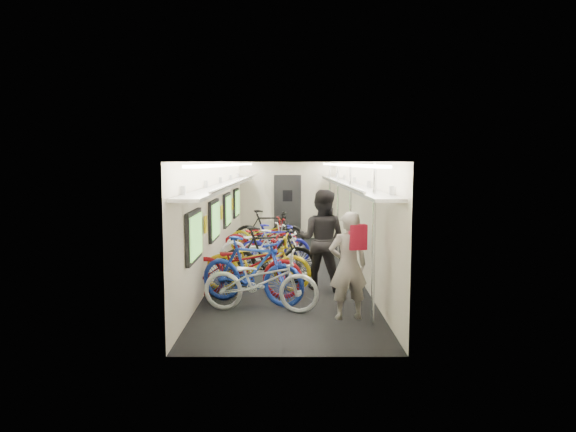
{
  "coord_description": "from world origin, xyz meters",
  "views": [
    {
      "loc": [
        0.01,
        -11.12,
        2.4
      ],
      "look_at": [
        0.01,
        0.74,
        1.15
      ],
      "focal_mm": 32.0,
      "sensor_mm": 36.0,
      "label": 1
    }
  ],
  "objects_px": {
    "bicycle_0": "(261,281)",
    "passenger_mid": "(322,240)",
    "bicycle_1": "(252,271)",
    "passenger_near": "(348,266)",
    "backpack": "(358,237)"
  },
  "relations": [
    {
      "from": "bicycle_0",
      "to": "passenger_mid",
      "type": "distance_m",
      "value": 1.89
    },
    {
      "from": "bicycle_1",
      "to": "passenger_near",
      "type": "xyz_separation_m",
      "value": [
        1.53,
        -0.82,
        0.25
      ]
    },
    {
      "from": "bicycle_0",
      "to": "passenger_near",
      "type": "distance_m",
      "value": 1.45
    },
    {
      "from": "bicycle_1",
      "to": "backpack",
      "type": "height_order",
      "value": "backpack"
    },
    {
      "from": "passenger_near",
      "to": "backpack",
      "type": "bearing_deg",
      "value": 136.04
    },
    {
      "from": "passenger_near",
      "to": "passenger_mid",
      "type": "relative_size",
      "value": 0.88
    },
    {
      "from": "passenger_near",
      "to": "passenger_mid",
      "type": "bearing_deg",
      "value": -91.94
    },
    {
      "from": "bicycle_0",
      "to": "bicycle_1",
      "type": "relative_size",
      "value": 0.98
    },
    {
      "from": "bicycle_0",
      "to": "backpack",
      "type": "xyz_separation_m",
      "value": [
        1.48,
        -0.48,
        0.79
      ]
    },
    {
      "from": "bicycle_0",
      "to": "passenger_mid",
      "type": "relative_size",
      "value": 0.99
    },
    {
      "from": "bicycle_0",
      "to": "backpack",
      "type": "height_order",
      "value": "backpack"
    },
    {
      "from": "bicycle_0",
      "to": "bicycle_1",
      "type": "height_order",
      "value": "bicycle_1"
    },
    {
      "from": "bicycle_1",
      "to": "passenger_near",
      "type": "distance_m",
      "value": 1.75
    },
    {
      "from": "bicycle_0",
      "to": "passenger_mid",
      "type": "xyz_separation_m",
      "value": [
        1.08,
        1.48,
        0.45
      ]
    },
    {
      "from": "backpack",
      "to": "bicycle_0",
      "type": "bearing_deg",
      "value": 153.09
    }
  ]
}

